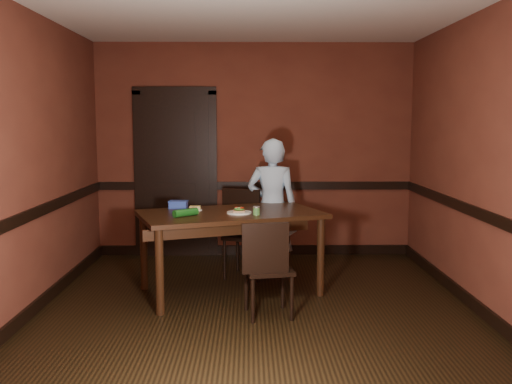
{
  "coord_description": "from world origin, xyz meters",
  "views": [
    {
      "loc": [
        -0.06,
        -5.01,
        1.71
      ],
      "look_at": [
        0.0,
        0.35,
        1.05
      ],
      "focal_mm": 40.0,
      "sensor_mm": 36.0,
      "label": 1
    }
  ],
  "objects_px": {
    "chair_near": "(268,268)",
    "food_tub": "(178,205)",
    "sandwich_plate": "(239,212)",
    "cheese_saucer": "(195,209)",
    "dining_table": "(231,252)",
    "chair_far": "(247,234)",
    "sauce_jar": "(256,211)",
    "person": "(272,207)"
  },
  "relations": [
    {
      "from": "sauce_jar",
      "to": "cheese_saucer",
      "type": "distance_m",
      "value": 0.68
    },
    {
      "from": "dining_table",
      "to": "chair_near",
      "type": "xyz_separation_m",
      "value": [
        0.36,
        -0.69,
        0.02
      ]
    },
    {
      "from": "chair_far",
      "to": "sandwich_plate",
      "type": "xyz_separation_m",
      "value": [
        -0.08,
        -0.68,
        0.36
      ]
    },
    {
      "from": "sandwich_plate",
      "to": "food_tub",
      "type": "relative_size",
      "value": 1.22
    },
    {
      "from": "dining_table",
      "to": "person",
      "type": "relative_size",
      "value": 1.15
    },
    {
      "from": "cheese_saucer",
      "to": "food_tub",
      "type": "xyz_separation_m",
      "value": [
        -0.19,
        0.14,
        0.02
      ]
    },
    {
      "from": "person",
      "to": "sandwich_plate",
      "type": "xyz_separation_m",
      "value": [
        -0.35,
        -0.78,
        0.07
      ]
    },
    {
      "from": "dining_table",
      "to": "cheese_saucer",
      "type": "bearing_deg",
      "value": 144.5
    },
    {
      "from": "sauce_jar",
      "to": "person",
      "type": "bearing_deg",
      "value": 78.02
    },
    {
      "from": "chair_near",
      "to": "food_tub",
      "type": "distance_m",
      "value": 1.36
    },
    {
      "from": "sauce_jar",
      "to": "food_tub",
      "type": "xyz_separation_m",
      "value": [
        -0.8,
        0.42,
        -0.0
      ]
    },
    {
      "from": "person",
      "to": "sauce_jar",
      "type": "distance_m",
      "value": 0.9
    },
    {
      "from": "person",
      "to": "cheese_saucer",
      "type": "distance_m",
      "value": 1.0
    },
    {
      "from": "person",
      "to": "cheese_saucer",
      "type": "relative_size",
      "value": 10.53
    },
    {
      "from": "chair_far",
      "to": "cheese_saucer",
      "type": "height_order",
      "value": "chair_far"
    },
    {
      "from": "chair_far",
      "to": "chair_near",
      "type": "distance_m",
      "value": 1.3
    },
    {
      "from": "chair_near",
      "to": "sauce_jar",
      "type": "xyz_separation_m",
      "value": [
        -0.1,
        0.51,
        0.43
      ]
    },
    {
      "from": "sandwich_plate",
      "to": "cheese_saucer",
      "type": "relative_size",
      "value": 1.67
    },
    {
      "from": "chair_far",
      "to": "person",
      "type": "height_order",
      "value": "person"
    },
    {
      "from": "chair_near",
      "to": "food_tub",
      "type": "bearing_deg",
      "value": -55.68
    },
    {
      "from": "sandwich_plate",
      "to": "cheese_saucer",
      "type": "bearing_deg",
      "value": 157.14
    },
    {
      "from": "person",
      "to": "food_tub",
      "type": "xyz_separation_m",
      "value": [
        -0.99,
        -0.46,
        0.1
      ]
    },
    {
      "from": "chair_far",
      "to": "sandwich_plate",
      "type": "distance_m",
      "value": 0.77
    },
    {
      "from": "chair_far",
      "to": "sauce_jar",
      "type": "height_order",
      "value": "chair_far"
    },
    {
      "from": "cheese_saucer",
      "to": "food_tub",
      "type": "bearing_deg",
      "value": 143.57
    },
    {
      "from": "sandwich_plate",
      "to": "sauce_jar",
      "type": "xyz_separation_m",
      "value": [
        0.17,
        -0.09,
        0.02
      ]
    },
    {
      "from": "chair_far",
      "to": "sauce_jar",
      "type": "xyz_separation_m",
      "value": [
        0.09,
        -0.77,
        0.38
      ]
    },
    {
      "from": "dining_table",
      "to": "chair_near",
      "type": "height_order",
      "value": "chair_near"
    },
    {
      "from": "food_tub",
      "to": "sandwich_plate",
      "type": "bearing_deg",
      "value": -23.2
    },
    {
      "from": "sandwich_plate",
      "to": "chair_far",
      "type": "bearing_deg",
      "value": 83.54
    },
    {
      "from": "sauce_jar",
      "to": "food_tub",
      "type": "height_order",
      "value": "sauce_jar"
    },
    {
      "from": "chair_far",
      "to": "person",
      "type": "bearing_deg",
      "value": 40.1
    },
    {
      "from": "chair_near",
      "to": "sauce_jar",
      "type": "bearing_deg",
      "value": -88.91
    },
    {
      "from": "cheese_saucer",
      "to": "sandwich_plate",
      "type": "bearing_deg",
      "value": -22.86
    },
    {
      "from": "chair_far",
      "to": "sauce_jar",
      "type": "distance_m",
      "value": 0.87
    },
    {
      "from": "chair_near",
      "to": "sandwich_plate",
      "type": "distance_m",
      "value": 0.77
    },
    {
      "from": "person",
      "to": "sandwich_plate",
      "type": "distance_m",
      "value": 0.86
    },
    {
      "from": "sauce_jar",
      "to": "chair_far",
      "type": "bearing_deg",
      "value": 96.71
    },
    {
      "from": "sauce_jar",
      "to": "cheese_saucer",
      "type": "bearing_deg",
      "value": 155.57
    },
    {
      "from": "chair_near",
      "to": "person",
      "type": "distance_m",
      "value": 1.42
    },
    {
      "from": "chair_far",
      "to": "chair_near",
      "type": "height_order",
      "value": "chair_far"
    },
    {
      "from": "chair_near",
      "to": "sandwich_plate",
      "type": "height_order",
      "value": "sandwich_plate"
    }
  ]
}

